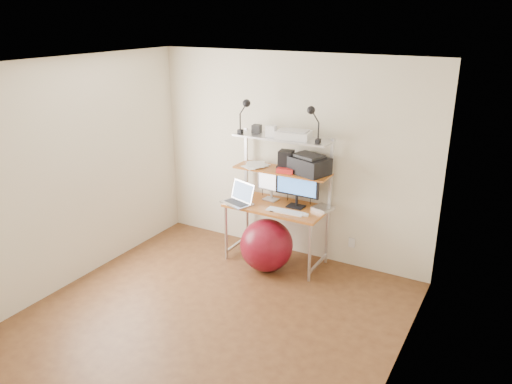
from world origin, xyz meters
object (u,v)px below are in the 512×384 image
monitor_black (297,185)px  laptop (240,199)px  monitor_silver (272,182)px  printer (308,164)px  exercise_ball (266,245)px

monitor_black → laptop: size_ratio=1.25×
monitor_silver → monitor_black: bearing=-4.7°
monitor_black → printer: size_ratio=0.99×
monitor_black → printer: printer is taller
laptop → printer: bearing=41.3°
monitor_black → exercise_ball: (-0.23, -0.33, -0.70)m
monitor_silver → printer: bearing=7.0°
monitor_silver → printer: (0.46, 0.01, 0.29)m
monitor_silver → laptop: bearing=-127.9°
monitor_black → exercise_ball: bearing=-123.7°
monitor_black → laptop: monitor_black is taller
laptop → printer: 0.93m
monitor_silver → laptop: size_ratio=0.99×
monitor_black → exercise_ball: monitor_black is taller
monitor_black → monitor_silver: bearing=170.7°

